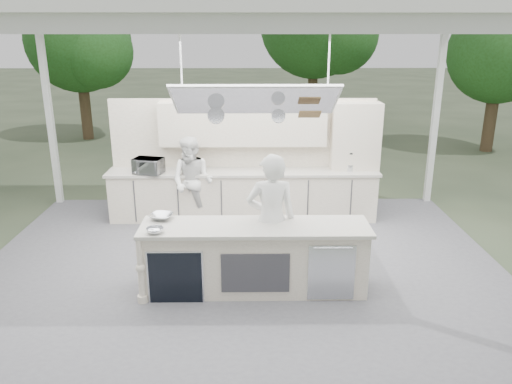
{
  "coord_description": "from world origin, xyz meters",
  "views": [
    {
      "loc": [
        0.14,
        -7.15,
        3.56
      ],
      "look_at": [
        0.23,
        0.4,
        1.12
      ],
      "focal_mm": 35.0,
      "sensor_mm": 36.0,
      "label": 1
    }
  ],
  "objects_px": {
    "head_chef": "(271,220)",
    "sous_chef": "(193,182)",
    "back_counter": "(243,194)",
    "demo_island": "(254,258)"
  },
  "relations": [
    {
      "from": "head_chef",
      "to": "sous_chef",
      "type": "bearing_deg",
      "value": -63.54
    },
    {
      "from": "back_counter",
      "to": "head_chef",
      "type": "height_order",
      "value": "head_chef"
    },
    {
      "from": "demo_island",
      "to": "sous_chef",
      "type": "distance_m",
      "value": 2.71
    },
    {
      "from": "demo_island",
      "to": "sous_chef",
      "type": "xyz_separation_m",
      "value": [
        -1.09,
        2.45,
        0.35
      ]
    },
    {
      "from": "back_counter",
      "to": "sous_chef",
      "type": "height_order",
      "value": "sous_chef"
    },
    {
      "from": "back_counter",
      "to": "demo_island",
      "type": "bearing_deg",
      "value": -86.37
    },
    {
      "from": "demo_island",
      "to": "back_counter",
      "type": "bearing_deg",
      "value": 93.63
    },
    {
      "from": "demo_island",
      "to": "back_counter",
      "type": "height_order",
      "value": "same"
    },
    {
      "from": "demo_island",
      "to": "head_chef",
      "type": "distance_m",
      "value": 0.57
    },
    {
      "from": "sous_chef",
      "to": "back_counter",
      "type": "bearing_deg",
      "value": 38.91
    }
  ]
}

